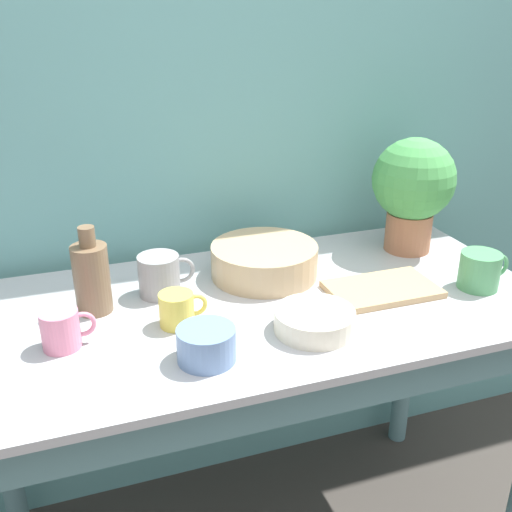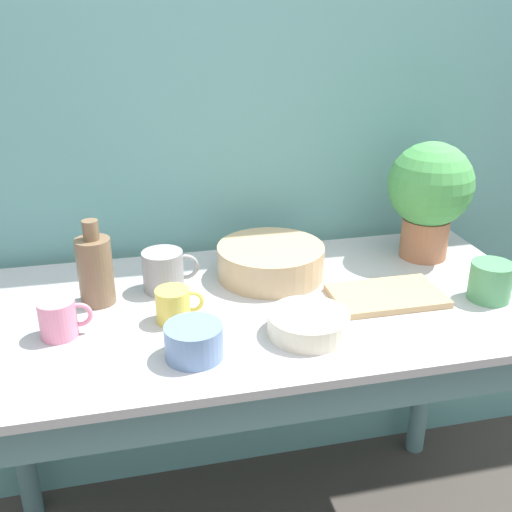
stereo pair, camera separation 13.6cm
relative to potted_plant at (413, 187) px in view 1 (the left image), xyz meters
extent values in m
cube|color=#609E9E|center=(-0.51, 0.23, 0.21)|extent=(6.00, 0.05, 2.40)
cylinder|color=slate|center=(-1.15, 0.12, -0.60)|extent=(0.06, 0.06, 0.79)
cylinder|color=slate|center=(0.13, 0.12, -0.60)|extent=(0.06, 0.06, 0.79)
cube|color=slate|center=(-0.51, -0.45, -0.26)|extent=(1.28, 0.02, 0.10)
cube|color=#B2B2B7|center=(-0.51, -0.17, -0.20)|extent=(1.38, 0.67, 0.02)
cylinder|color=#A36647|center=(0.00, 0.00, -0.13)|extent=(0.13, 0.13, 0.11)
sphere|color=#47994C|center=(0.00, 0.00, 0.02)|extent=(0.23, 0.23, 0.23)
cylinder|color=tan|center=(-0.44, -0.03, -0.14)|extent=(0.27, 0.27, 0.08)
cylinder|color=brown|center=(-0.87, -0.08, -0.11)|extent=(0.08, 0.08, 0.16)
cylinder|color=brown|center=(-0.87, -0.08, 0.00)|extent=(0.04, 0.04, 0.05)
cylinder|color=#4C935B|center=(0.03, -0.27, -0.14)|extent=(0.10, 0.10, 0.09)
torus|color=#4C935B|center=(0.09, -0.27, -0.14)|extent=(0.06, 0.01, 0.06)
cylinder|color=#E5CC4C|center=(-0.71, -0.21, -0.15)|extent=(0.08, 0.08, 0.08)
torus|color=#E5CC4C|center=(-0.67, -0.21, -0.14)|extent=(0.05, 0.01, 0.05)
cylinder|color=pink|center=(-0.95, -0.22, -0.14)|extent=(0.08, 0.08, 0.08)
torus|color=pink|center=(-0.91, -0.22, -0.14)|extent=(0.06, 0.01, 0.06)
cylinder|color=gray|center=(-0.72, -0.05, -0.14)|extent=(0.10, 0.10, 0.10)
torus|color=gray|center=(-0.66, -0.05, -0.13)|extent=(0.07, 0.01, 0.07)
cylinder|color=beige|center=(-0.43, -0.33, -0.16)|extent=(0.17, 0.17, 0.05)
cylinder|color=#6684B2|center=(-0.68, -0.36, -0.15)|extent=(0.12, 0.12, 0.07)
cube|color=tan|center=(-0.20, -0.22, -0.18)|extent=(0.26, 0.16, 0.02)
camera|label=1|loc=(-0.92, -1.35, 0.48)|focal=42.00mm
camera|label=2|loc=(-0.79, -1.38, 0.48)|focal=42.00mm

